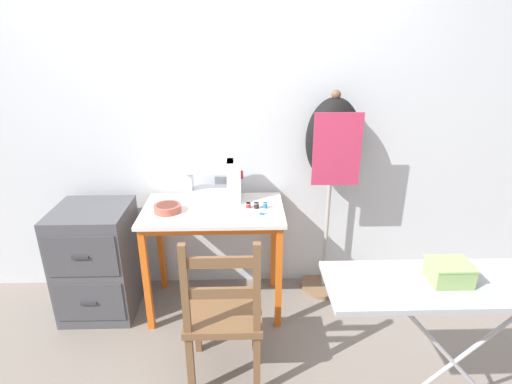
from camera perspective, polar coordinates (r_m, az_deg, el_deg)
ground_plane at (r=2.74m, az=-5.92°, el=-19.04°), size 14.00×14.00×0.00m
wall_back at (r=2.73m, az=-6.09°, el=10.81°), size 10.00×0.05×2.55m
sewing_table at (r=2.60m, az=-6.07°, el=-4.70°), size 0.90×0.53×0.74m
sewing_machine at (r=2.65m, az=-5.58°, el=1.46°), size 0.37×0.17×0.30m
fabric_bowl at (r=2.56m, az=-12.54°, el=-2.23°), size 0.17×0.17×0.05m
scissors at (r=2.47m, az=1.55°, el=-3.19°), size 0.14×0.06×0.01m
thread_spool_near_machine at (r=2.55m, az=-1.12°, el=-1.93°), size 0.04×0.04×0.03m
thread_spool_mid_table at (r=2.54m, az=0.07°, el=-1.95°), size 0.04×0.04×0.04m
thread_spool_far_edge at (r=2.55m, az=1.33°, el=-1.92°), size 0.04×0.04×0.04m
wooden_chair at (r=2.19m, az=-4.64°, el=-16.92°), size 0.40×0.38×0.90m
filing_cabinet at (r=2.90m, az=-21.68°, el=-9.08°), size 0.47×0.48×0.75m
dress_form at (r=2.68m, az=10.84°, el=5.84°), size 0.36×0.32×1.46m
ironing_board at (r=1.92m, az=28.32°, el=-12.31°), size 1.20×0.35×0.84m
storage_box at (r=1.83m, az=25.89°, el=-10.27°), size 0.17×0.14×0.09m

